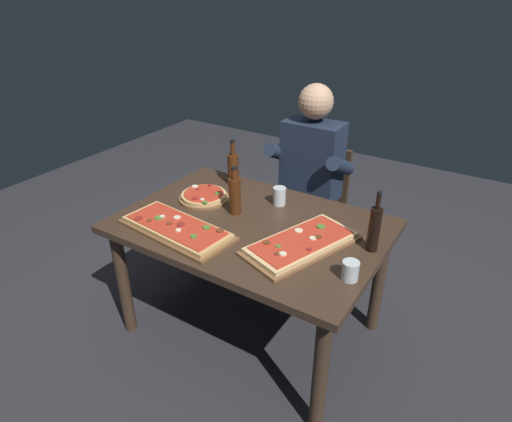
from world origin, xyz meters
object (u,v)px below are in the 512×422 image
(dining_table, at_px, (251,238))
(wine_bottle_dark, at_px, (233,168))
(pizza_rectangular_front, at_px, (177,228))
(oil_bottle_amber, at_px, (374,228))
(pizza_rectangular_left, at_px, (301,243))
(vinegar_bottle_green, at_px, (235,195))
(seated_diner, at_px, (308,175))
(diner_chair, at_px, (314,202))
(pizza_round_far, at_px, (204,196))
(tumbler_far_side, at_px, (350,272))
(tumbler_near_camera, at_px, (279,196))

(dining_table, bearing_deg, wine_bottle_dark, 135.34)
(pizza_rectangular_front, bearing_deg, oil_bottle_amber, 22.33)
(pizza_rectangular_front, height_order, pizza_rectangular_left, same)
(dining_table, xyz_separation_m, pizza_rectangular_front, (-0.28, -0.28, 0.12))
(wine_bottle_dark, relative_size, vinegar_bottle_green, 1.05)
(dining_table, bearing_deg, pizza_rectangular_left, -10.75)
(seated_diner, bearing_deg, wine_bottle_dark, -132.44)
(pizza_rectangular_left, bearing_deg, pizza_rectangular_front, -160.64)
(oil_bottle_amber, bearing_deg, wine_bottle_dark, 165.03)
(dining_table, xyz_separation_m, diner_chair, (-0.02, 0.86, -0.16))
(dining_table, distance_m, pizza_round_far, 0.41)
(pizza_rectangular_left, bearing_deg, vinegar_bottle_green, 166.51)
(pizza_rectangular_front, xyz_separation_m, wine_bottle_dark, (-0.09, 0.64, 0.09))
(pizza_rectangular_front, xyz_separation_m, tumbler_far_side, (0.90, 0.10, 0.02))
(pizza_rectangular_left, distance_m, wine_bottle_dark, 0.82)
(dining_table, height_order, tumbler_near_camera, tumbler_near_camera)
(pizza_rectangular_left, bearing_deg, oil_bottle_amber, 28.06)
(pizza_round_far, xyz_separation_m, wine_bottle_dark, (0.02, 0.27, 0.09))
(oil_bottle_amber, height_order, tumbler_near_camera, oil_bottle_amber)
(dining_table, distance_m, pizza_rectangular_front, 0.41)
(dining_table, height_order, tumbler_far_side, tumbler_far_side)
(dining_table, relative_size, seated_diner, 1.05)
(tumbler_near_camera, relative_size, tumbler_far_side, 1.19)
(wine_bottle_dark, relative_size, tumbler_near_camera, 2.76)
(pizza_rectangular_left, xyz_separation_m, oil_bottle_amber, (0.30, 0.16, 0.10))
(dining_table, distance_m, vinegar_bottle_green, 0.25)
(oil_bottle_amber, relative_size, tumbler_far_side, 3.53)
(dining_table, height_order, wine_bottle_dark, wine_bottle_dark)
(pizza_rectangular_front, xyz_separation_m, tumbler_near_camera, (0.30, 0.55, 0.03))
(wine_bottle_dark, relative_size, tumbler_far_side, 3.29)
(vinegar_bottle_green, relative_size, tumbler_far_side, 3.14)
(pizza_rectangular_left, bearing_deg, tumbler_near_camera, 133.26)
(oil_bottle_amber, relative_size, diner_chair, 0.36)
(pizza_rectangular_front, height_order, vinegar_bottle_green, vinegar_bottle_green)
(vinegar_bottle_green, relative_size, seated_diner, 0.21)
(vinegar_bottle_green, bearing_deg, seated_diner, 80.53)
(tumbler_far_side, distance_m, seated_diner, 1.12)
(dining_table, xyz_separation_m, pizza_rectangular_left, (0.33, -0.06, 0.12))
(dining_table, bearing_deg, tumbler_far_side, -16.03)
(wine_bottle_dark, xyz_separation_m, vinegar_bottle_green, (0.23, -0.31, 0.00))
(dining_table, xyz_separation_m, wine_bottle_dark, (-0.37, 0.36, 0.20))
(tumbler_far_side, height_order, diner_chair, diner_chair)
(wine_bottle_dark, height_order, seated_diner, seated_diner)
(pizza_round_far, height_order, oil_bottle_amber, oil_bottle_amber)
(pizza_round_far, bearing_deg, tumbler_far_side, -14.82)
(oil_bottle_amber, bearing_deg, tumbler_near_camera, 163.97)
(pizza_rectangular_front, relative_size, pizza_round_far, 2.21)
(pizza_rectangular_left, bearing_deg, seated_diner, 114.01)
(pizza_round_far, distance_m, oil_bottle_amber, 1.02)
(vinegar_bottle_green, bearing_deg, pizza_rectangular_left, -13.49)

